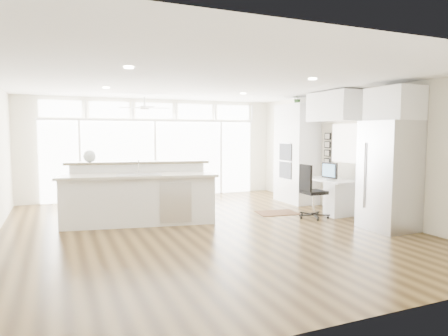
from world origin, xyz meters
name	(u,v)px	position (x,y,z in m)	size (l,w,h in m)	color
floor	(205,229)	(0.00, 0.00, -0.01)	(7.00, 8.00, 0.02)	#3C2912
ceiling	(204,82)	(0.00, 0.00, 2.70)	(7.00, 8.00, 0.02)	white
wall_back	(154,149)	(0.00, 4.00, 1.35)	(7.00, 0.04, 2.70)	silver
wall_front	(355,180)	(0.00, -4.00, 1.35)	(7.00, 0.04, 2.70)	silver
wall_right	(356,153)	(3.50, 0.00, 1.35)	(0.04, 8.00, 2.70)	silver
glass_wall	(155,160)	(0.00, 3.94, 1.05)	(5.80, 0.06, 2.08)	white
transom_row	(154,111)	(0.00, 3.94, 2.38)	(5.90, 0.06, 0.40)	white
desk_window	(345,143)	(3.46, 0.30, 1.55)	(0.04, 0.85, 0.85)	white
ceiling_fan	(144,104)	(-0.50, 2.80, 2.48)	(1.16, 1.16, 0.32)	white
recessed_lights	(200,84)	(0.00, 0.20, 2.68)	(3.40, 3.00, 0.02)	#F0E8CC
oven_cabinet	(297,154)	(3.17, 1.80, 1.25)	(0.64, 1.20, 2.50)	white
desk_nook	(332,196)	(3.13, 0.30, 0.38)	(0.72, 1.30, 0.76)	white
upper_cabinets	(335,107)	(3.17, 0.30, 2.35)	(0.64, 1.30, 0.64)	white
refrigerator	(389,175)	(3.11, -1.35, 1.00)	(0.76, 0.90, 2.00)	silver
fridge_cabinet	(394,104)	(3.17, -1.35, 2.30)	(0.64, 0.90, 0.60)	white
framed_photos	(328,149)	(3.46, 0.92, 1.40)	(0.06, 0.22, 0.80)	black
kitchen_island	(139,193)	(-1.03, 0.90, 0.60)	(3.01, 1.13, 1.19)	white
rug	(277,213)	(1.99, 0.74, 0.01)	(0.87, 0.63, 0.01)	#341D10
office_chair	(314,192)	(2.42, -0.01, 0.56)	(0.58, 0.54, 1.12)	black
fishbowl	(90,156)	(-1.89, 1.47, 1.32)	(0.24, 0.24, 0.24)	silver
monitor	(330,170)	(3.05, 0.30, 0.95)	(0.08, 0.47, 0.39)	black
keyboard	(323,179)	(2.88, 0.30, 0.77)	(0.13, 0.36, 0.02)	silver
potted_plant	(297,100)	(3.17, 1.80, 2.61)	(0.26, 0.29, 0.23)	#2E5624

